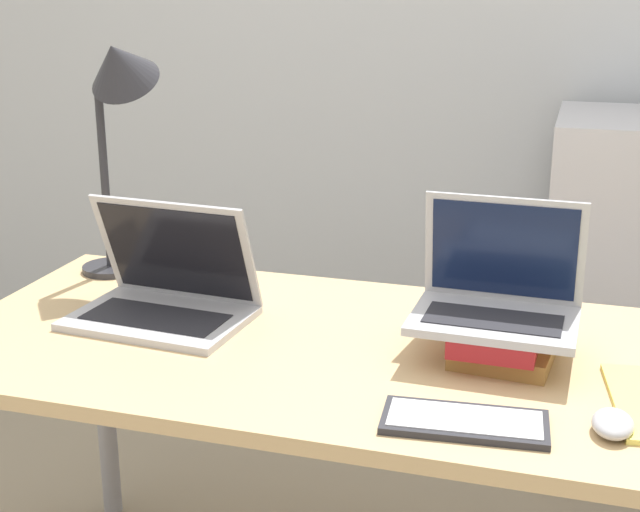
% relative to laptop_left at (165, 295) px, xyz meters
% --- Properties ---
extents(wall_back, '(8.00, 0.05, 2.70)m').
position_rel_laptop_left_xyz_m(wall_back, '(0.37, 1.37, 0.57)').
color(wall_back, silver).
rests_on(wall_back, ground_plane).
extents(desk, '(1.55, 0.77, 0.73)m').
position_rel_laptop_left_xyz_m(desk, '(0.37, -0.03, -0.12)').
color(desk, tan).
rests_on(desk, ground_plane).
extents(laptop_left, '(0.38, 0.28, 0.25)m').
position_rel_laptop_left_xyz_m(laptop_left, '(0.00, 0.00, 0.00)').
color(laptop_left, '#B2B2B7').
rests_on(laptop_left, desk).
extents(book_stack, '(0.20, 0.23, 0.07)m').
position_rel_laptop_left_xyz_m(book_stack, '(0.71, -0.01, -0.02)').
color(book_stack, olive).
rests_on(book_stack, desk).
extents(laptop_on_books, '(0.31, 0.23, 0.23)m').
position_rel_laptop_left_xyz_m(laptop_on_books, '(0.69, 0.01, 0.07)').
color(laptop_on_books, '#B2B2B7').
rests_on(laptop_on_books, book_stack).
extents(wireless_keyboard, '(0.28, 0.14, 0.01)m').
position_rel_laptop_left_xyz_m(wireless_keyboard, '(0.68, -0.30, -0.04)').
color(wireless_keyboard, '#28282D').
rests_on(wireless_keyboard, desk).
extents(mouse, '(0.07, 0.10, 0.03)m').
position_rel_laptop_left_xyz_m(mouse, '(0.91, -0.25, -0.03)').
color(mouse, '#B2B2B7').
rests_on(mouse, desk).
extents(desk_lamp, '(0.23, 0.20, 0.60)m').
position_rel_laptop_left_xyz_m(desk_lamp, '(-0.20, 0.21, 0.39)').
color(desk_lamp, '#28282D').
rests_on(desk_lamp, desk).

